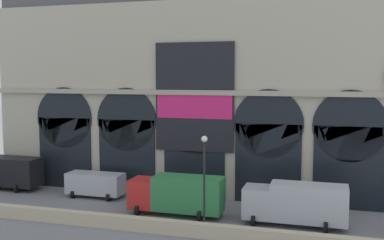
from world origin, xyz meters
name	(u,v)px	position (x,y,z in m)	size (l,w,h in m)	color
ground_plane	(177,213)	(0.00, 0.00, 0.00)	(200.00, 200.00, 0.00)	slate
quay_parapet_wall	(155,226)	(0.00, -4.83, 0.48)	(90.00, 0.70, 0.97)	#BCAD8C
station_building	(201,85)	(0.02, 7.18, 10.11)	(40.91, 4.81, 20.80)	#B2A891
box_truck_west	(5,171)	(-18.61, 2.81, 1.70)	(7.50, 2.91, 3.12)	#19727A
van_midwest	(95,184)	(-8.63, 2.51, 1.25)	(5.20, 2.48, 2.20)	#ADB2B7
box_truck_center	(177,194)	(0.19, -0.45, 1.70)	(7.50, 2.91, 3.12)	red
box_truck_mideast	(296,203)	(9.40, -0.47, 1.70)	(7.50, 2.91, 3.12)	#ADB2B7
street_lamp_quayside	(204,171)	(3.37, -4.03, 4.41)	(0.44, 0.44, 6.90)	black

